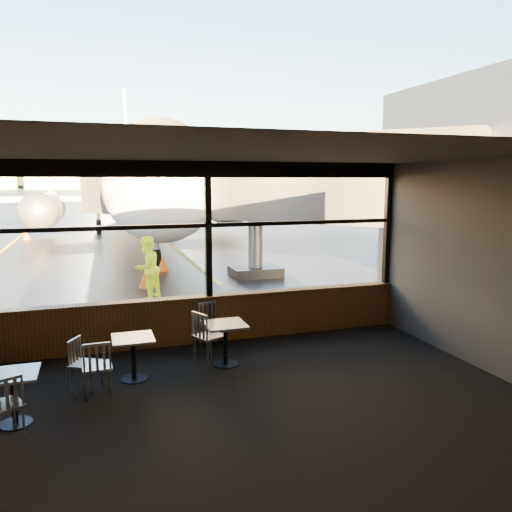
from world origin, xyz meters
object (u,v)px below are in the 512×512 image
cone_extra (145,279)px  cone_wing (26,235)px  jet_bridge (281,198)px  cone_nose (163,263)px  ground_crew (147,268)px  cafe_table_near (225,344)px  cafe_table_mid (134,359)px  chair_left_s (3,407)px  airliner (135,140)px  chair_near_n (213,326)px  chair_mid_s (97,367)px  chair_mid_w (86,365)px  chair_near_w (209,337)px  cafe_table_left (14,399)px

cone_extra → cone_wing: bearing=108.5°
jet_bridge → cone_nose: 4.83m
ground_crew → cafe_table_near: bearing=54.1°
cafe_table_near → cafe_table_mid: bearing=-173.8°
ground_crew → cone_extra: ground_crew is taller
chair_left_s → cone_nose: bearing=47.2°
airliner → chair_near_n: airliner is taller
cafe_table_mid → cone_nose: 9.68m
chair_mid_s → chair_mid_w: (-0.16, 0.25, -0.03)m
chair_near_n → cone_extra: 5.94m
chair_left_s → cone_wing: 22.87m
chair_near_w → cone_extra: (-0.42, 6.62, -0.20)m
cafe_table_near → chair_mid_s: chair_mid_s is taller
chair_near_w → airliner: bearing=151.9°
cafe_table_near → cone_wing: bearing=104.4°
cafe_table_mid → chair_mid_w: bearing=-165.8°
cafe_table_mid → chair_mid_s: bearing=-142.5°
cafe_table_near → chair_near_w: size_ratio=0.79×
chair_near_w → chair_near_n: chair_near_w is taller
cafe_table_near → chair_left_s: size_ratio=0.86×
cafe_table_left → cone_nose: size_ratio=1.26×
cafe_table_left → chair_left_s: size_ratio=0.81×
cone_nose → cone_wing: cone_nose is taller
cafe_table_left → cone_extra: size_ratio=1.32×
jet_bridge → cone_wing: size_ratio=22.38×
cafe_table_left → ground_crew: 6.94m
jet_bridge → chair_mid_w: size_ratio=14.64×
cone_extra → cafe_table_left: bearing=-107.2°
cafe_table_mid → chair_mid_w: (-0.71, -0.18, 0.05)m
chair_near_w → cone_extra: chair_near_w is taller
airliner → cafe_table_mid: airliner is taller
jet_bridge → chair_mid_s: (-5.73, -7.43, -2.16)m
chair_left_s → cone_wing: size_ratio=1.62×
chair_mid_s → ground_crew: ground_crew is taller
chair_near_w → cone_wing: chair_near_w is taller
chair_near_w → cone_nose: chair_near_w is taller
cafe_table_mid → cone_extra: (0.89, 6.99, -0.09)m
cafe_table_left → chair_near_n: chair_near_n is taller
jet_bridge → chair_mid_s: jet_bridge is taller
cafe_table_left → airliner: bearing=81.1°
chair_left_s → ground_crew: (2.45, 6.87, 0.42)m
cone_nose → cafe_table_mid: bearing=-100.5°
airliner → cone_nose: 14.07m
chair_mid_w → cafe_table_left: bearing=-17.9°
chair_near_n → chair_mid_w: size_ratio=1.07×
cone_nose → cafe_table_near: bearing=-91.3°
chair_near_n → chair_mid_w: bearing=11.8°
cone_extra → cafe_table_mid: bearing=-97.3°
chair_mid_w → cone_wing: 21.77m
chair_left_s → ground_crew: ground_crew is taller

